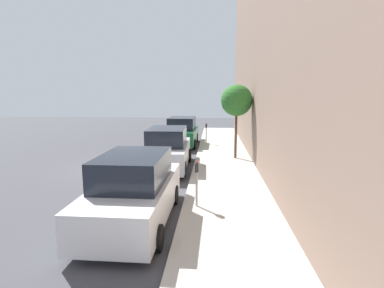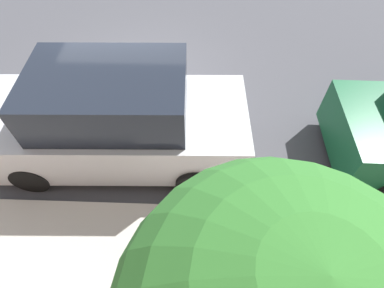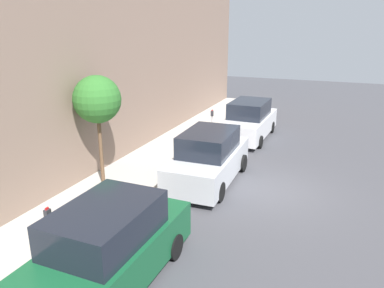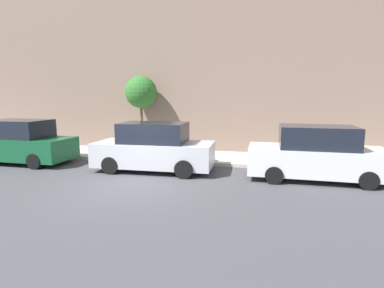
% 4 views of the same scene
% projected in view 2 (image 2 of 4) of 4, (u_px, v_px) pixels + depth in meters
% --- Properties ---
extents(ground_plane, '(60.00, 60.00, 0.00)m').
position_uv_depth(ground_plane, '(140.00, 80.00, 7.60)').
color(ground_plane, '#424247').
extents(parked_suv_second, '(2.10, 4.85, 1.98)m').
position_uv_depth(parked_suv_second, '(116.00, 120.00, 5.50)').
color(parked_suv_second, '#B7BABF').
rests_on(parked_suv_second, ground_plane).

